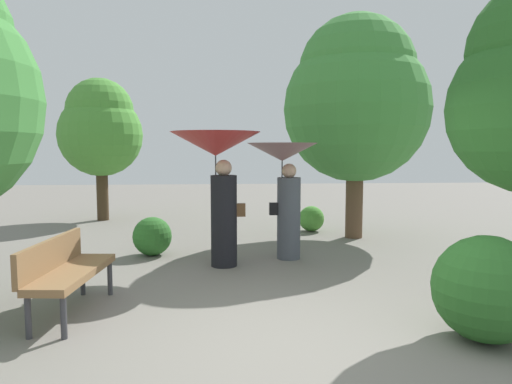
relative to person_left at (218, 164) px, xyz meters
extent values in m
plane|color=slate|center=(0.62, -2.99, -1.59)|extent=(40.00, 40.00, 0.00)
cylinder|color=black|center=(0.09, 0.00, -0.88)|extent=(0.40, 0.40, 1.41)
sphere|color=tan|center=(0.09, 0.00, -0.07)|extent=(0.25, 0.25, 0.25)
cylinder|color=#333338|center=(-0.03, 0.00, -0.27)|extent=(0.02, 0.02, 0.78)
cone|color=#B22D2D|center=(-0.03, 0.00, 0.30)|extent=(1.37, 1.37, 0.36)
cube|color=brown|center=(0.35, 0.01, -0.71)|extent=(0.14, 0.10, 0.20)
cylinder|color=#474C56|center=(1.16, 0.41, -0.91)|extent=(0.38, 0.38, 1.34)
sphere|color=tan|center=(1.16, 0.41, -0.13)|extent=(0.24, 0.24, 0.24)
cylinder|color=#333338|center=(1.04, 0.41, -0.34)|extent=(0.02, 0.02, 0.73)
cone|color=gray|center=(1.04, 0.41, 0.17)|extent=(1.15, 1.15, 0.29)
cube|color=black|center=(0.90, 0.40, -0.75)|extent=(0.14, 0.10, 0.20)
cylinder|color=#38383D|center=(-1.46, -2.66, -1.37)|extent=(0.06, 0.06, 0.44)
cylinder|color=#38383D|center=(-1.79, -2.63, -1.37)|extent=(0.06, 0.06, 0.44)
cylinder|color=#38383D|center=(-1.34, -1.33, -1.37)|extent=(0.06, 0.06, 0.44)
cylinder|color=#38383D|center=(-1.68, -1.30, -1.37)|extent=(0.06, 0.06, 0.44)
cube|color=olive|center=(-1.57, -1.98, -1.13)|extent=(0.57, 1.53, 0.08)
cube|color=olive|center=(-1.80, -1.96, -0.93)|extent=(0.19, 1.50, 0.35)
cylinder|color=#42301E|center=(-2.96, 4.90, -0.14)|extent=(0.29, 0.29, 2.89)
sphere|color=#4C9338|center=(-2.96, 4.90, 0.58)|extent=(2.08, 2.08, 2.08)
sphere|color=#4C9338|center=(-2.96, 4.90, 1.16)|extent=(1.66, 1.66, 1.66)
cylinder|color=brown|center=(2.75, 2.11, 0.15)|extent=(0.35, 0.35, 3.47)
sphere|color=#428C3D|center=(2.75, 2.11, 1.02)|extent=(2.91, 2.91, 2.91)
sphere|color=#428C3D|center=(2.75, 2.11, 1.71)|extent=(2.33, 2.33, 2.33)
sphere|color=#4C9338|center=(2.03, 2.89, -1.31)|extent=(0.56, 0.56, 0.56)
sphere|color=#2D6B28|center=(2.52, -3.00, -1.08)|extent=(1.00, 1.00, 1.00)
sphere|color=#2D6B28|center=(-1.13, 0.80, -1.26)|extent=(0.66, 0.66, 0.66)
camera|label=1|loc=(0.04, -7.04, 0.21)|focal=32.39mm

